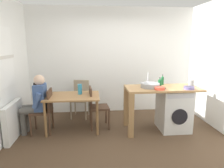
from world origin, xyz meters
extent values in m
plane|color=#4C3826|center=(0.00, 0.00, 0.00)|extent=(5.46, 5.46, 0.00)
cube|color=white|center=(0.00, 1.75, 1.35)|extent=(4.60, 0.10, 2.70)
cube|color=white|center=(-2.10, 0.30, 1.55)|extent=(0.01, 0.90, 1.10)
cube|color=beige|center=(-2.09, 0.30, 1.55)|extent=(0.02, 0.96, 0.06)
cube|color=white|center=(-2.02, 0.30, 0.35)|extent=(0.10, 0.80, 0.70)
cube|color=#9E7042|center=(-0.92, 0.61, 0.72)|extent=(1.10, 0.76, 0.03)
cylinder|color=brown|center=(-1.42, 0.28, 0.35)|extent=(0.05, 0.05, 0.71)
cylinder|color=brown|center=(-0.42, 0.28, 0.35)|extent=(0.05, 0.05, 0.71)
cylinder|color=brown|center=(-1.42, 0.94, 0.35)|extent=(0.05, 0.05, 0.71)
cylinder|color=brown|center=(-0.42, 0.94, 0.35)|extent=(0.05, 0.05, 0.71)
cube|color=#4C3323|center=(-1.54, 0.51, 0.45)|extent=(0.40, 0.40, 0.04)
cube|color=#4C3323|center=(-1.36, 0.51, 0.68)|extent=(0.04, 0.38, 0.45)
cylinder|color=#4C3323|center=(-1.72, 0.32, 0.23)|extent=(0.04, 0.04, 0.45)
cylinder|color=#4C3323|center=(-1.73, 0.68, 0.23)|extent=(0.04, 0.04, 0.45)
cylinder|color=#4C3323|center=(-1.36, 0.33, 0.23)|extent=(0.04, 0.04, 0.45)
cylinder|color=#4C3323|center=(-1.37, 0.69, 0.23)|extent=(0.04, 0.04, 0.45)
cube|color=#4C3323|center=(-0.37, 0.66, 0.45)|extent=(0.43, 0.43, 0.04)
cube|color=#4C3323|center=(-0.55, 0.64, 0.68)|extent=(0.07, 0.38, 0.45)
cylinder|color=#4C3323|center=(-0.21, 0.85, 0.23)|extent=(0.04, 0.04, 0.45)
cylinder|color=#4C3323|center=(-0.18, 0.49, 0.23)|extent=(0.04, 0.04, 0.45)
cylinder|color=#4C3323|center=(-0.57, 0.82, 0.23)|extent=(0.04, 0.04, 0.45)
cylinder|color=#4C3323|center=(-0.54, 0.46, 0.23)|extent=(0.04, 0.04, 0.45)
cube|color=gray|center=(-0.82, 1.31, 0.45)|extent=(0.47, 0.47, 0.04)
cube|color=gray|center=(-0.79, 1.48, 0.68)|extent=(0.38, 0.11, 0.45)
cylinder|color=gray|center=(-0.68, 1.09, 0.23)|extent=(0.04, 0.04, 0.45)
cylinder|color=gray|center=(-1.04, 1.16, 0.23)|extent=(0.04, 0.04, 0.45)
cylinder|color=gray|center=(-0.61, 1.45, 0.23)|extent=(0.04, 0.04, 0.45)
cylinder|color=gray|center=(-0.97, 1.52, 0.23)|extent=(0.04, 0.04, 0.45)
cylinder|color=#595651|center=(-1.88, 0.41, 0.23)|extent=(0.11, 0.11, 0.45)
cylinder|color=#595651|center=(-1.89, 0.59, 0.23)|extent=(0.11, 0.11, 0.45)
cylinder|color=#595651|center=(-1.72, 0.41, 0.50)|extent=(0.40, 0.14, 0.14)
cylinder|color=#595651|center=(-1.73, 0.59, 0.50)|extent=(0.40, 0.14, 0.14)
cube|color=#3F598C|center=(-1.54, 0.51, 0.75)|extent=(0.20, 0.34, 0.52)
cylinder|color=#3F598C|center=(-1.56, 0.30, 0.74)|extent=(0.19, 0.09, 0.31)
cylinder|color=#3F598C|center=(-1.57, 0.72, 0.74)|extent=(0.19, 0.09, 0.31)
sphere|color=beige|center=(-1.54, 0.51, 1.09)|extent=(0.21, 0.21, 0.21)
sphere|color=black|center=(-1.60, 0.50, 1.01)|extent=(0.12, 0.12, 0.12)
cube|color=tan|center=(0.92, 0.41, 0.90)|extent=(1.50, 0.68, 0.04)
cube|color=#A07749|center=(0.22, 0.12, 0.44)|extent=(0.10, 0.10, 0.88)
cube|color=#A07749|center=(0.22, 0.70, 0.44)|extent=(0.10, 0.10, 0.88)
cube|color=silver|center=(1.18, 0.41, 0.43)|extent=(0.60, 0.60, 0.86)
cylinder|color=black|center=(1.18, 0.10, 0.39)|extent=(0.32, 0.02, 0.32)
cube|color=#B2B2B7|center=(1.18, 0.11, 0.80)|extent=(0.54, 0.01, 0.08)
cylinder|color=#9EA0A5|center=(0.66, 0.41, 0.97)|extent=(0.38, 0.38, 0.09)
cylinder|color=#B2B2B7|center=(0.66, 0.59, 1.06)|extent=(0.02, 0.02, 0.28)
cylinder|color=#19592D|center=(0.88, 0.48, 0.99)|extent=(0.08, 0.08, 0.14)
cone|color=#19592D|center=(0.88, 0.48, 1.08)|extent=(0.07, 0.07, 0.04)
cylinder|color=#262626|center=(0.88, 0.48, 1.10)|extent=(0.03, 0.03, 0.02)
cylinder|color=#19592D|center=(1.00, 0.66, 1.00)|extent=(0.06, 0.06, 0.16)
cone|color=#19592D|center=(1.00, 0.66, 1.10)|extent=(0.05, 0.05, 0.04)
cylinder|color=#262626|center=(1.00, 0.66, 1.13)|extent=(0.02, 0.02, 0.02)
cylinder|color=#D84C38|center=(0.79, 0.21, 0.95)|extent=(0.20, 0.20, 0.05)
cylinder|color=maroon|center=(0.79, 0.21, 0.96)|extent=(0.16, 0.16, 0.03)
cylinder|color=gray|center=(1.55, 0.46, 0.99)|extent=(0.11, 0.11, 0.13)
cylinder|color=#99724C|center=(1.53, 0.47, 1.13)|extent=(0.01, 0.04, 0.18)
cylinder|color=#99724C|center=(1.57, 0.44, 1.13)|extent=(0.01, 0.05, 0.18)
cylinder|color=slate|center=(1.37, 0.19, 0.95)|extent=(0.20, 0.20, 0.05)
cylinder|color=#3D375B|center=(1.37, 0.19, 0.96)|extent=(0.16, 0.16, 0.03)
cylinder|color=teal|center=(-0.77, 0.71, 0.85)|extent=(0.09, 0.09, 0.22)
cube|color=#B2B2B7|center=(0.87, 0.31, 0.92)|extent=(0.15, 0.06, 0.01)
cube|color=#262628|center=(0.87, 0.31, 0.92)|extent=(0.15, 0.06, 0.01)
camera|label=1|loc=(-0.49, -3.44, 1.80)|focal=31.92mm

